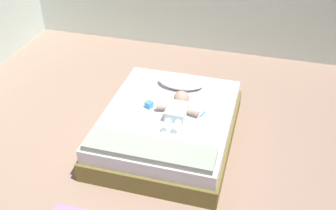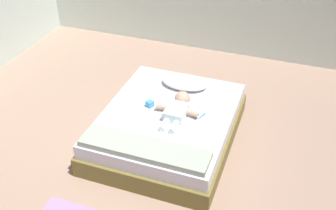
# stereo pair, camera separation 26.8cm
# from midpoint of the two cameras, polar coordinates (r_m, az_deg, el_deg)

# --- Properties ---
(ground_plane) EXTENTS (8.00, 8.00, 0.00)m
(ground_plane) POSITION_cam_midpoint_polar(r_m,az_deg,el_deg) (4.16, -3.51, -10.32)
(ground_plane) COLOR #9F7F6C
(bed) EXTENTS (1.42, 1.77, 0.38)m
(bed) POSITION_cam_midpoint_polar(r_m,az_deg,el_deg) (4.48, -1.71, -3.11)
(bed) COLOR brown
(bed) RESTS_ON ground_plane
(pillow) EXTENTS (0.56, 0.34, 0.11)m
(pillow) POSITION_cam_midpoint_polar(r_m,az_deg,el_deg) (4.79, 0.30, 3.32)
(pillow) COLOR white
(pillow) RESTS_ON bed
(baby) EXTENTS (0.48, 0.61, 0.18)m
(baby) POSITION_cam_midpoint_polar(r_m,az_deg,el_deg) (4.32, -0.34, -0.44)
(baby) COLOR white
(baby) RESTS_ON bed
(toothbrush) EXTENTS (0.06, 0.13, 0.02)m
(toothbrush) POSITION_cam_midpoint_polar(r_m,az_deg,el_deg) (4.34, 3.24, -1.30)
(toothbrush) COLOR #3289DA
(toothbrush) RESTS_ON bed
(blanket) EXTENTS (1.28, 0.31, 0.06)m
(blanket) POSITION_cam_midpoint_polar(r_m,az_deg,el_deg) (3.85, -4.68, -6.41)
(blanket) COLOR #9CA998
(blanket) RESTS_ON bed
(toy_block) EXTENTS (0.10, 0.10, 0.07)m
(toy_block) POSITION_cam_midpoint_polar(r_m,az_deg,el_deg) (4.44, -4.45, 0.01)
(toy_block) COLOR #429FDE
(toy_block) RESTS_ON bed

